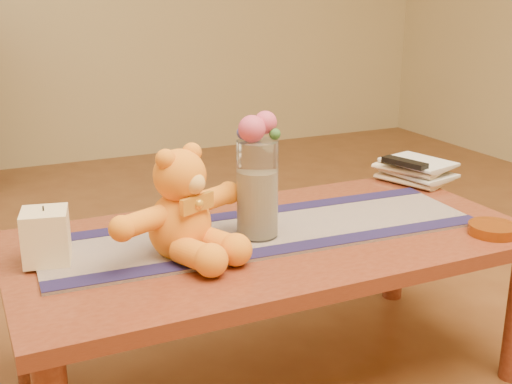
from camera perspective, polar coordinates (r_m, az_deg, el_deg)
name	(u,v)px	position (r m, az deg, el deg)	size (l,w,h in m)	color
floor	(271,378)	(2.00, 1.35, -15.89)	(5.50, 5.50, 0.00)	brown
coffee_table_top	(273,242)	(1.80, 1.45, -4.36)	(1.40, 0.70, 0.04)	#602616
table_leg_bl	(23,317)	(2.00, -19.56, -10.20)	(0.07, 0.07, 0.41)	#602616
table_leg_br	(395,245)	(2.43, 11.99, -4.50)	(0.07, 0.07, 0.41)	#602616
persian_runner	(264,231)	(1.80, 0.67, -3.44)	(1.20, 0.35, 0.01)	#1C1D4F
runner_border_near	(286,248)	(1.68, 2.60, -4.91)	(1.20, 0.06, 0.00)	#1B1643
runner_border_far	(245,213)	(1.93, -1.00, -1.87)	(1.20, 0.06, 0.00)	#1B1643
teddy_bear	(179,203)	(1.62, -6.69, -0.99)	(0.38, 0.31, 0.26)	orange
pillar_candle	(46,236)	(1.66, -17.78, -3.67)	(0.11, 0.11, 0.13)	#FFE6BB
candle_wick	(43,208)	(1.64, -18.01, -1.36)	(0.00, 0.00, 0.01)	black
glass_vase	(257,189)	(1.72, 0.12, 0.25)	(0.11, 0.11, 0.26)	silver
potpourri_fill	(257,203)	(1.73, 0.12, -0.98)	(0.09, 0.09, 0.18)	beige
rose_left	(252,129)	(1.66, -0.36, 5.51)	(0.07, 0.07, 0.07)	#CC486C
rose_right	(265,122)	(1.69, 0.82, 6.07)	(0.06, 0.06, 0.06)	#CC486C
blue_flower_back	(255,127)	(1.72, -0.07, 5.65)	(0.04, 0.04, 0.04)	#494A9F
blue_flower_side	(244,133)	(1.69, -1.09, 5.17)	(0.04, 0.04, 0.04)	#494A9F
leaf_sprig	(275,134)	(1.68, 1.65, 5.05)	(0.03, 0.03, 0.03)	#33662D
bronze_ball	(192,225)	(1.75, -5.56, -2.86)	(0.07, 0.07, 0.07)	#473617
book_bottom	(401,183)	(2.27, 12.46, 0.74)	(0.17, 0.22, 0.02)	beige
book_lower	(403,178)	(2.26, 12.64, 1.21)	(0.16, 0.22, 0.02)	beige
book_upper	(400,173)	(2.25, 12.37, 1.66)	(0.17, 0.22, 0.02)	beige
book_top	(403,167)	(2.25, 12.65, 2.14)	(0.16, 0.22, 0.02)	beige
tv_remote	(405,163)	(2.24, 12.79, 2.51)	(0.04, 0.16, 0.02)	black
amber_dish	(493,229)	(1.90, 19.88, -3.07)	(0.13, 0.13, 0.03)	#BF5914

